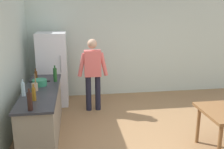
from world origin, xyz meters
TOP-DOWN VIEW (x-y plane):
  - ground_plane at (0.00, 0.00)m, footprint 14.00×14.00m
  - wall_back at (0.00, 3.00)m, footprint 6.40×0.12m
  - kitchen_counter at (-2.00, 0.80)m, footprint 0.64×2.20m
  - refrigerator at (-1.90, 2.40)m, footprint 0.70×0.67m
  - person at (-0.95, 1.85)m, footprint 0.70×0.22m
  - cooking_pot at (-2.05, 1.07)m, footprint 0.40×0.28m
  - utensil_jar at (-2.09, 0.76)m, footprint 0.11×0.11m
  - bottle_water_clear at (-2.25, 0.48)m, footprint 0.07×0.07m
  - bottle_wine_green at (-1.76, 1.31)m, footprint 0.08×0.08m
  - bottle_beer_brown at (-2.16, 1.42)m, footprint 0.06×0.06m
  - bottle_oil_amber at (-2.03, 0.22)m, footprint 0.06×0.06m
  - bottle_wine_dark at (-2.03, -0.20)m, footprint 0.08×0.08m

SIDE VIEW (x-z plane):
  - ground_plane at x=0.00m, z-range 0.00..0.00m
  - kitchen_counter at x=-2.00m, z-range 0.00..0.90m
  - refrigerator at x=-1.90m, z-range 0.00..1.80m
  - cooking_pot at x=-2.05m, z-range 0.90..1.02m
  - person at x=-0.95m, z-range 0.13..1.83m
  - utensil_jar at x=-2.09m, z-range 0.82..1.14m
  - bottle_beer_brown at x=-2.16m, z-range 0.88..1.14m
  - bottle_oil_amber at x=-2.03m, z-range 0.88..1.16m
  - bottle_water_clear at x=-2.25m, z-range 0.88..1.18m
  - bottle_wine_green at x=-1.76m, z-range 0.88..1.22m
  - bottle_wine_dark at x=-2.03m, z-range 0.88..1.22m
  - wall_back at x=0.00m, z-range 0.00..2.70m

